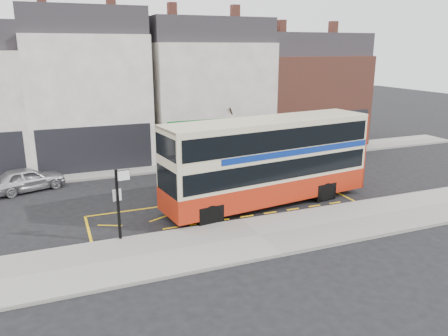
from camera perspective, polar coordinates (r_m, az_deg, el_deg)
name	(u,v)px	position (r m, az deg, el deg)	size (l,w,h in m)	color
ground	(239,219)	(21.66, 1.92, -6.74)	(120.00, 120.00, 0.00)	black
pavement	(259,236)	(19.72, 4.65, -8.87)	(40.00, 4.00, 0.15)	gray
kerb	(242,221)	(21.32, 2.34, -6.90)	(40.00, 0.15, 0.15)	gray
far_pavement	(177,164)	(31.50, -6.15, 0.48)	(50.00, 3.00, 0.15)	gray
road_markings	(226,209)	(23.03, 0.32, -5.33)	(14.00, 3.40, 0.01)	yellow
terrace_left	(86,88)	(33.54, -17.55, 9.89)	(8.00, 8.01, 11.80)	white
terrace_green_shop	(204,88)	(35.42, -2.65, 10.43)	(9.00, 8.01, 11.30)	white
terrace_right	(301,90)	(39.35, 10.02, 10.00)	(9.00, 8.01, 10.30)	brown
double_decker_bus	(269,160)	(23.20, 5.88, 1.05)	(11.84, 4.17, 4.63)	beige
bus_stop_post	(119,198)	(19.12, -13.54, -3.78)	(0.78, 0.16, 3.13)	black
car_silver	(27,179)	(28.13, -24.30, -1.34)	(1.68, 4.18, 1.43)	#B7B6BB
car_grey	(208,157)	(30.51, -2.04, 1.39)	(1.61, 4.61, 1.52)	#3E4145
car_white	(326,150)	(33.81, 13.22, 2.27)	(1.94, 4.77, 1.39)	white
street_tree_right	(228,113)	(32.84, 0.55, 7.19)	(2.34, 2.34, 5.05)	black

